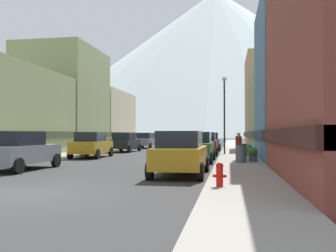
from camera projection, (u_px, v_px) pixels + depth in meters
ground_plane at (18, 195)px, 10.20m from camera, size 400.00×400.00×0.00m
sidewalk_left at (131, 147)px, 45.75m from camera, size 2.50×100.00×0.15m
sidewalk_right at (234, 147)px, 43.70m from camera, size 2.50×100.00×0.15m
storefront_left_2 at (63, 101)px, 37.81m from camera, size 7.23×9.07×10.26m
storefront_left_3 at (101, 120)px, 48.10m from camera, size 6.65×11.18×7.05m
storefront_right_1 at (317, 84)px, 22.05m from camera, size 7.00×8.22×9.63m
storefront_right_2 at (299, 117)px, 30.47m from camera, size 7.97×8.98×6.36m
storefront_right_3 at (286, 104)px, 39.09m from camera, size 8.41×8.19×9.89m
car_left_0 at (20, 151)px, 17.12m from camera, size 2.13×4.43×1.78m
car_left_1 at (92, 145)px, 25.99m from camera, size 2.24×4.48×1.78m
car_left_2 at (125, 142)px, 34.25m from camera, size 2.16×4.45×1.78m
car_left_3 at (146, 140)px, 42.95m from camera, size 2.25×4.48×1.78m
car_right_0 at (181, 153)px, 14.88m from camera, size 2.06×4.40×1.78m
car_right_1 at (197, 147)px, 22.20m from camera, size 2.08×4.41×1.78m
car_right_2 at (205, 143)px, 29.44m from camera, size 2.12×4.43×1.78m
car_right_3 at (210, 141)px, 36.75m from camera, size 2.09×4.41×1.78m
car_driving_0 at (204, 138)px, 60.52m from camera, size 2.06×4.40×1.78m
car_driving_1 at (198, 140)px, 48.86m from camera, size 2.06×4.40×1.78m
fire_hydrant_near at (220, 173)px, 10.76m from camera, size 0.40×0.22×0.70m
trash_bin_right at (241, 153)px, 19.83m from camera, size 0.59×0.59×0.98m
potted_plant_0 at (248, 150)px, 25.45m from camera, size 0.53×0.53×0.80m
potted_plant_1 at (253, 154)px, 20.38m from camera, size 0.50×0.50×0.78m
potted_plant_2 at (41, 148)px, 25.38m from camera, size 0.67×0.67×0.99m
pedestrian_0 at (239, 147)px, 21.58m from camera, size 0.36×0.36×1.61m
streetlamp_right at (224, 103)px, 28.07m from camera, size 0.36×0.36×5.86m
mountain_backdrop at (217, 63)px, 268.27m from camera, size 270.55×270.55×105.31m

